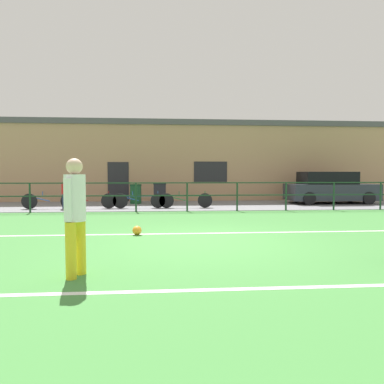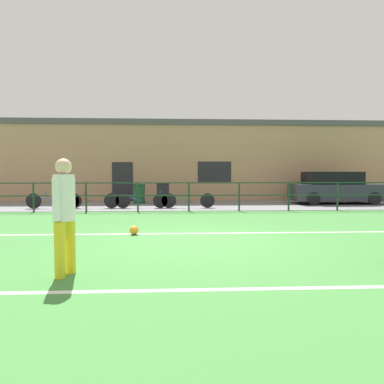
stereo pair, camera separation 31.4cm
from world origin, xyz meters
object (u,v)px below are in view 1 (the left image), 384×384
(player_striker, at_px, (75,210))
(soccer_ball_spare, at_px, (137,230))
(bicycle_parked_0, at_px, (89,201))
(spectator_child, at_px, (66,191))
(parked_car_red, at_px, (330,188))
(bicycle_parked_1, at_px, (186,200))
(bicycle_parked_2, at_px, (50,201))
(trash_bin_1, at_px, (136,194))
(trash_bin_0, at_px, (160,194))
(bicycle_parked_3, at_px, (139,200))

(player_striker, relative_size, soccer_ball_spare, 7.69)
(player_striker, distance_m, bicycle_parked_0, 9.87)
(soccer_ball_spare, xyz_separation_m, spectator_child, (-3.44, 6.29, 0.64))
(parked_car_red, bearing_deg, bicycle_parked_0, -171.29)
(spectator_child, distance_m, bicycle_parked_1, 5.02)
(soccer_ball_spare, distance_m, spectator_child, 7.20)
(bicycle_parked_1, height_order, bicycle_parked_2, bicycle_parked_2)
(bicycle_parked_0, distance_m, bicycle_parked_1, 4.09)
(trash_bin_1, bearing_deg, bicycle_parked_0, -127.89)
(bicycle_parked_2, bearing_deg, trash_bin_0, 19.99)
(trash_bin_1, bearing_deg, soccer_ball_spare, -85.04)
(parked_car_red, distance_m, trash_bin_1, 9.60)
(player_striker, relative_size, spectator_child, 1.34)
(bicycle_parked_0, height_order, bicycle_parked_2, bicycle_parked_2)
(trash_bin_0, bearing_deg, player_striker, -95.27)
(trash_bin_1, bearing_deg, bicycle_parked_1, -44.61)
(soccer_ball_spare, relative_size, parked_car_red, 0.05)
(parked_car_red, distance_m, bicycle_parked_2, 13.06)
(bicycle_parked_3, bearing_deg, spectator_child, -179.45)
(player_striker, xyz_separation_m, bicycle_parked_2, (-3.49, 9.67, -0.61))
(bicycle_parked_0, bearing_deg, soccer_ball_spare, -68.24)
(trash_bin_0, xyz_separation_m, trash_bin_1, (-1.19, 0.63, -0.05))
(player_striker, relative_size, bicycle_parked_1, 0.75)
(bicycle_parked_0, relative_size, trash_bin_0, 2.21)
(spectator_child, distance_m, bicycle_parked_3, 3.05)
(parked_car_red, height_order, bicycle_parked_0, parked_car_red)
(spectator_child, xyz_separation_m, bicycle_parked_0, (0.92, 0.03, -0.39))
(soccer_ball_spare, relative_size, bicycle_parked_3, 0.10)
(bicycle_parked_1, bearing_deg, bicycle_parked_3, 180.00)
(parked_car_red, xyz_separation_m, bicycle_parked_2, (-12.93, -1.74, -0.40))
(bicycle_parked_3, bearing_deg, bicycle_parked_2, 180.00)
(parked_car_red, relative_size, bicycle_parked_1, 1.88)
(bicycle_parked_2, bearing_deg, spectator_child, -2.50)
(player_striker, xyz_separation_m, soccer_ball_spare, (0.61, 3.35, -0.86))
(trash_bin_0, bearing_deg, trash_bin_1, 151.94)
(player_striker, relative_size, trash_bin_1, 1.80)
(trash_bin_0, distance_m, trash_bin_1, 1.34)
(soccer_ball_spare, height_order, bicycle_parked_3, bicycle_parked_3)
(player_striker, xyz_separation_m, bicycle_parked_3, (0.19, 9.67, -0.62))
(trash_bin_0, relative_size, trash_bin_1, 1.09)
(spectator_child, xyz_separation_m, bicycle_parked_2, (-0.66, 0.03, -0.39))
(spectator_child, bearing_deg, player_striker, 99.20)
(spectator_child, height_order, bicycle_parked_3, spectator_child)
(bicycle_parked_2, xyz_separation_m, bicycle_parked_3, (3.68, 0.00, -0.01))
(parked_car_red, bearing_deg, bicycle_parked_3, -169.35)
(soccer_ball_spare, xyz_separation_m, trash_bin_1, (-0.75, 8.60, 0.39))
(bicycle_parked_0, bearing_deg, trash_bin_1, 52.11)
(soccer_ball_spare, distance_m, bicycle_parked_1, 6.51)
(spectator_child, relative_size, bicycle_parked_1, 0.56)
(soccer_ball_spare, bearing_deg, trash_bin_0, 86.85)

